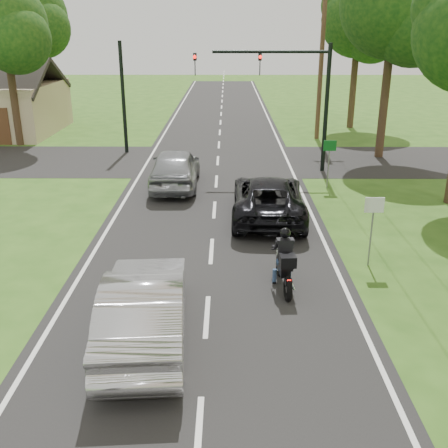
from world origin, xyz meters
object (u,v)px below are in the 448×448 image
at_px(silver_sedan, 145,307).
at_px(utility_pole_far, 322,55).
at_px(motorcycle_rider, 285,265).
at_px(silver_suv, 175,168).
at_px(sign_green, 329,153).
at_px(sign_white, 373,215).
at_px(dark_suv, 268,197).
at_px(traffic_signal, 288,85).

bearing_deg(silver_sedan, utility_pole_far, -112.23).
relative_size(motorcycle_rider, utility_pole_far, 0.20).
distance_m(silver_suv, sign_green, 6.73).
height_order(silver_sedan, utility_pole_far, utility_pole_far).
bearing_deg(utility_pole_far, silver_suv, -126.37).
distance_m(utility_pole_far, sign_white, 19.39).
relative_size(dark_suv, traffic_signal, 0.87).
bearing_deg(silver_suv, dark_suv, 133.41).
xyz_separation_m(utility_pole_far, sign_white, (-1.50, -19.02, -3.49)).
relative_size(motorcycle_rider, silver_sedan, 0.41).
height_order(dark_suv, silver_suv, silver_suv).
distance_m(traffic_signal, sign_white, 11.39).
bearing_deg(motorcycle_rider, sign_green, 69.55).
distance_m(motorcycle_rider, silver_sedan, 4.18).
xyz_separation_m(dark_suv, silver_suv, (-3.80, 3.97, 0.09)).
xyz_separation_m(silver_sedan, utility_pole_far, (7.53, 23.00, 4.25)).
height_order(motorcycle_rider, utility_pole_far, utility_pole_far).
bearing_deg(sign_white, traffic_signal, 97.05).
xyz_separation_m(silver_sedan, silver_suv, (-0.46, 12.15, 0.03)).
bearing_deg(motorcycle_rider, silver_sedan, -147.16).
height_order(traffic_signal, utility_pole_far, utility_pole_far).
bearing_deg(silver_suv, traffic_signal, -151.30).
distance_m(silver_suv, traffic_signal, 6.71).
xyz_separation_m(motorcycle_rider, silver_sedan, (-3.36, -2.48, 0.15)).
relative_size(sign_white, sign_green, 1.00).
bearing_deg(traffic_signal, sign_white, -82.95).
distance_m(dark_suv, silver_sedan, 8.84).
height_order(traffic_signal, sign_white, traffic_signal).
bearing_deg(silver_sedan, silver_suv, -91.93).
relative_size(silver_sedan, utility_pole_far, 0.50).
bearing_deg(sign_green, utility_pole_far, 83.27).
distance_m(silver_sedan, traffic_signal, 16.05).
bearing_deg(silver_sedan, traffic_signal, -111.39).
distance_m(silver_suv, sign_white, 10.46).
bearing_deg(dark_suv, traffic_signal, -98.64).
height_order(sign_white, sign_green, same).
xyz_separation_m(sign_white, sign_green, (0.20, 8.00, 0.00)).
bearing_deg(sign_white, sign_green, 88.57).
relative_size(dark_suv, silver_sedan, 1.10).
bearing_deg(sign_white, silver_suv, 128.47).
xyz_separation_m(dark_suv, utility_pole_far, (4.19, 14.82, 4.30)).
bearing_deg(sign_green, dark_suv, -127.30).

